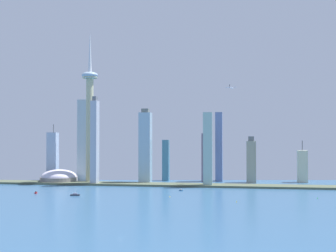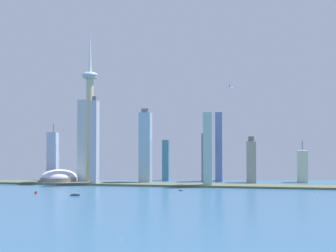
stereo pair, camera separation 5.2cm
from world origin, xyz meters
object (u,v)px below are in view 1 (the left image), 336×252
Objects in this scene: airplane at (231,88)px; boat_0 at (36,193)px; skyscraper_2 at (219,147)px; channel_buoy_0 at (317,198)px; channel_buoy_2 at (237,201)px; skyscraper_5 at (302,166)px; channel_buoy_1 at (170,197)px; observation_tower at (90,110)px; skyscraper_6 at (205,157)px; skyscraper_0 at (85,140)px; skyscraper_1 at (53,156)px; skyscraper_9 at (166,160)px; boat_2 at (75,195)px; skyscraper_8 at (95,142)px; stadium_dome at (59,178)px; skyscraper_4 at (251,161)px; skyscraper_7 at (208,150)px; boat_3 at (181,190)px.

boat_0 is at bearing 138.84° from airplane.
channel_buoy_0 is (164.24, -259.76, -74.42)m from skyscraper_2.
boat_0 is 342.71m from channel_buoy_2.
skyscraper_5 reaches higher than channel_buoy_1.
skyscraper_6 is at bearing 16.64° from observation_tower.
skyscraper_0 reaches higher than channel_buoy_0.
observation_tower is 148.94m from skyscraper_1.
skyscraper_1 reaches higher than skyscraper_5.
airplane is at bearing 106.22° from boat_0.
skyscraper_9 is 31.84× the size of channel_buoy_2.
channel_buoy_2 is at bearing -39.83° from skyscraper_0.
boat_2 is (76.52, -16.83, 0.15)m from boat_0.
skyscraper_8 reaches higher than channel_buoy_2.
skyscraper_8 is 11.43× the size of boat_2.
skyscraper_1 is at bearing 125.05° from stadium_dome.
stadium_dome is at bearing -54.95° from skyscraper_1.
observation_tower is 254.12m from boat_2.
observation_tower is 239.33m from boat_0.
airplane is (362.04, 11.91, 186.62)m from stadium_dome.
stadium_dome is 526.42m from channel_buoy_0.
boat_2 is (-292.02, -261.14, -44.30)m from skyscraper_4.
airplane is at bearing 1.83° from observation_tower.
skyscraper_0 is at bearing 154.53° from channel_buoy_0.
stadium_dome is 0.44× the size of skyscraper_0.
skyscraper_4 is 34.50× the size of channel_buoy_2.
skyscraper_1 is 0.70× the size of skyscraper_8.
skyscraper_8 is at bearing 145.72° from boat_0.
airplane is at bearing 92.65° from channel_buoy_2.
skyscraper_0 is at bearing 164.67° from boat_0.
observation_tower reaches higher than airplane.
skyscraper_4 reaches higher than channel_buoy_1.
channel_buoy_2 is at bearing -63.29° from skyscraper_9.
stadium_dome reaches higher than channel_buoy_1.
skyscraper_8 reaches higher than skyscraper_1.
airplane is at bearing -151.82° from boat_2.
skyscraper_0 is at bearing 120.78° from observation_tower.
skyscraper_8 is 174.81m from skyscraper_9.
skyscraper_7 is (-193.84, -118.72, 38.21)m from skyscraper_5.
skyscraper_8 reaches higher than skyscraper_7.
skyscraper_2 reaches higher than boat_3.
channel_buoy_1 is at bearing -35.21° from stadium_dome.
skyscraper_7 is at bearing -131.85° from skyscraper_4.
stadium_dome is 316.94m from skyscraper_6.
channel_buoy_2 is (106.08, -41.80, 0.57)m from channel_buoy_1.
skyscraper_5 is 441.62m from skyscraper_8.
skyscraper_5 is at bearing 49.36° from boat_3.
skyscraper_5 is at bearing 15.71° from skyscraper_8.
boat_2 is 156.55m from channel_buoy_1.
skyscraper_4 is (363.62, 16.37, -43.73)m from skyscraper_0.
skyscraper_8 is 440.48m from channel_buoy_0.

